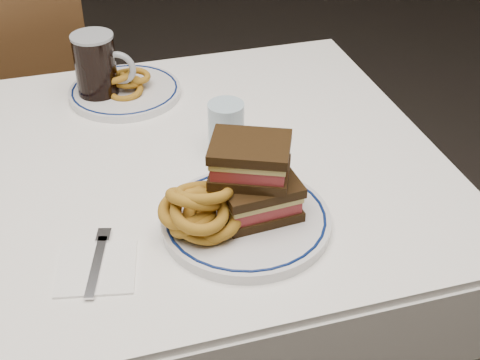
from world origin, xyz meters
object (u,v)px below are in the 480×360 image
object	(u,v)px
chair_far	(11,108)
reuben_sandwich	(254,178)
main_plate	(246,220)
far_plate	(125,91)
beer_mug	(97,67)

from	to	relation	value
chair_far	reuben_sandwich	xyz separation A→B (m)	(0.42, -0.97, 0.34)
chair_far	main_plate	distance (m)	1.10
reuben_sandwich	far_plate	bearing A→B (deg)	106.44
main_plate	far_plate	distance (m)	0.51
chair_far	far_plate	world-z (taller)	chair_far
far_plate	beer_mug	bearing A→B (deg)	-178.53
main_plate	reuben_sandwich	world-z (taller)	reuben_sandwich
main_plate	beer_mug	world-z (taller)	beer_mug
reuben_sandwich	beer_mug	bearing A→B (deg)	111.96
main_plate	reuben_sandwich	size ratio (longest dim) A/B	1.81
main_plate	reuben_sandwich	xyz separation A→B (m)	(0.02, 0.01, 0.07)
reuben_sandwich	far_plate	distance (m)	0.51
main_plate	reuben_sandwich	bearing A→B (deg)	36.99
chair_far	beer_mug	xyz separation A→B (m)	(0.23, -0.49, 0.33)
beer_mug	far_plate	size ratio (longest dim) A/B	0.61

